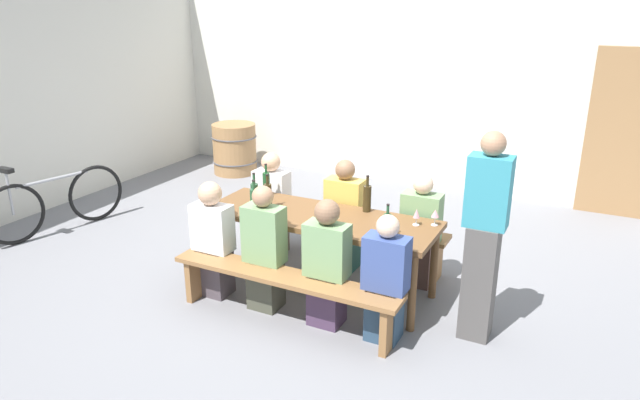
% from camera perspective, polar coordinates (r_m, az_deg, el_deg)
% --- Properties ---
extents(ground_plane, '(24.00, 24.00, 0.00)m').
position_cam_1_polar(ground_plane, '(5.58, 0.00, -8.75)').
color(ground_plane, slate).
extents(back_wall, '(14.00, 0.20, 3.20)m').
position_cam_1_polar(back_wall, '(8.39, 11.51, 11.94)').
color(back_wall, silver).
rests_on(back_wall, ground).
extents(wooden_door, '(0.90, 0.06, 2.10)m').
position_cam_1_polar(wooden_door, '(8.04, 28.07, 5.76)').
color(wooden_door, '#9E7247').
rests_on(wooden_door, ground).
extents(tasting_table, '(2.18, 0.75, 0.75)m').
position_cam_1_polar(tasting_table, '(5.30, 0.00, -2.33)').
color(tasting_table, brown).
rests_on(tasting_table, ground).
extents(bench_near, '(2.08, 0.30, 0.45)m').
position_cam_1_polar(bench_near, '(4.89, -3.62, -8.37)').
color(bench_near, olive).
rests_on(bench_near, ground).
extents(bench_far, '(2.08, 0.30, 0.45)m').
position_cam_1_polar(bench_far, '(5.98, 2.93, -2.98)').
color(bench_far, olive).
rests_on(bench_far, ground).
extents(wine_bottle_0, '(0.08, 0.08, 0.32)m').
position_cam_1_polar(wine_bottle_0, '(5.33, -6.57, -0.03)').
color(wine_bottle_0, '#234C2D').
rests_on(wine_bottle_0, tasting_table).
extents(wine_bottle_1, '(0.07, 0.07, 0.33)m').
position_cam_1_polar(wine_bottle_1, '(5.44, -5.21, 0.46)').
color(wine_bottle_1, '#332814').
rests_on(wine_bottle_1, tasting_table).
extents(wine_bottle_2, '(0.07, 0.07, 0.30)m').
position_cam_1_polar(wine_bottle_2, '(4.79, 6.71, -2.49)').
color(wine_bottle_2, '#234C2D').
rests_on(wine_bottle_2, tasting_table).
extents(wine_bottle_3, '(0.08, 0.08, 0.35)m').
position_cam_1_polar(wine_bottle_3, '(5.35, 4.71, 0.21)').
color(wine_bottle_3, '#332814').
rests_on(wine_bottle_3, tasting_table).
extents(wine_bottle_4, '(0.07, 0.07, 0.33)m').
position_cam_1_polar(wine_bottle_4, '(5.79, -5.36, 1.67)').
color(wine_bottle_4, '#194723').
rests_on(wine_bottle_4, tasting_table).
extents(wine_bottle_5, '(0.07, 0.07, 0.33)m').
position_cam_1_polar(wine_bottle_5, '(5.52, -6.53, 0.62)').
color(wine_bottle_5, '#234C2D').
rests_on(wine_bottle_5, tasting_table).
extents(wine_glass_0, '(0.07, 0.07, 0.15)m').
position_cam_1_polar(wine_glass_0, '(5.10, 11.39, -1.38)').
color(wine_glass_0, silver).
rests_on(wine_glass_0, tasting_table).
extents(wine_glass_1, '(0.07, 0.07, 0.15)m').
position_cam_1_polar(wine_glass_1, '(4.97, 1.56, -1.50)').
color(wine_glass_1, silver).
rests_on(wine_glass_1, tasting_table).
extents(wine_glass_2, '(0.06, 0.06, 0.15)m').
position_cam_1_polar(wine_glass_2, '(5.08, 9.58, -1.40)').
color(wine_glass_2, silver).
rests_on(wine_glass_2, tasting_table).
extents(seated_guest_near_0, '(0.37, 0.24, 1.10)m').
position_cam_1_polar(seated_guest_near_0, '(5.36, -10.58, -4.07)').
color(seated_guest_near_0, '#4B4146').
rests_on(seated_guest_near_0, ground).
extents(seated_guest_near_1, '(0.36, 0.24, 1.15)m').
position_cam_1_polar(seated_guest_near_1, '(5.06, -5.53, -5.12)').
color(seated_guest_near_1, '#434436').
rests_on(seated_guest_near_1, ground).
extents(seated_guest_near_2, '(0.37, 0.24, 1.12)m').
position_cam_1_polar(seated_guest_near_2, '(4.79, 0.69, -6.57)').
color(seated_guest_near_2, '#443049').
rests_on(seated_guest_near_2, ground).
extents(seated_guest_near_3, '(0.35, 0.24, 1.08)m').
position_cam_1_polar(seated_guest_near_3, '(4.62, 6.53, -8.12)').
color(seated_guest_near_3, navy).
rests_on(seated_guest_near_3, ground).
extents(seated_guest_far_0, '(0.37, 0.24, 1.12)m').
position_cam_1_polar(seated_guest_far_0, '(6.16, -4.79, -0.58)').
color(seated_guest_far_0, brown).
rests_on(seated_guest_far_0, ground).
extents(seated_guest_far_1, '(0.38, 0.24, 1.15)m').
position_cam_1_polar(seated_guest_far_1, '(5.78, 2.45, -1.78)').
color(seated_guest_far_1, '#275751').
rests_on(seated_guest_far_1, ground).
extents(seated_guest_far_2, '(0.37, 0.24, 1.11)m').
position_cam_1_polar(seated_guest_far_2, '(5.54, 9.94, -3.31)').
color(seated_guest_far_2, brown).
rests_on(seated_guest_far_2, ground).
extents(standing_host, '(0.32, 0.24, 1.72)m').
position_cam_1_polar(standing_host, '(4.67, 15.95, -3.97)').
color(standing_host, '#4F4C49').
rests_on(standing_host, ground).
extents(wine_barrel, '(0.71, 0.71, 0.79)m').
position_cam_1_polar(wine_barrel, '(9.19, -8.49, 5.08)').
color(wine_barrel, '#9E7247').
rests_on(wine_barrel, ground).
extents(parked_bicycle_0, '(0.45, 1.66, 0.90)m').
position_cam_1_polar(parked_bicycle_0, '(7.43, -24.81, -0.20)').
color(parked_bicycle_0, black).
rests_on(parked_bicycle_0, ground).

